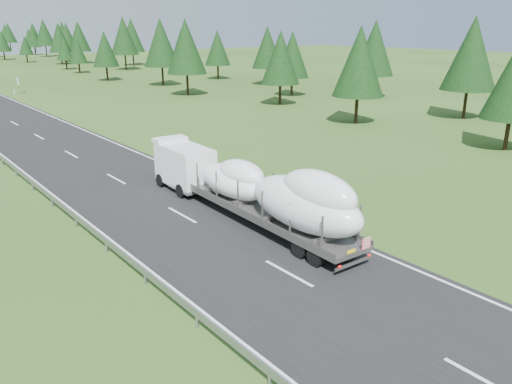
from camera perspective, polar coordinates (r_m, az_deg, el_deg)
ground at (r=17.52m, az=25.16°, el=-19.25°), size 400.00×400.00×0.00m
highway_sign at (r=88.08m, az=-25.58°, el=11.23°), size 0.08×0.90×2.60m
tree_line_right at (r=125.91m, az=-14.43°, el=16.42°), size 27.67×312.54×12.49m
boat_truck at (r=26.63m, az=-0.00°, el=0.55°), size 2.87×17.24×3.99m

